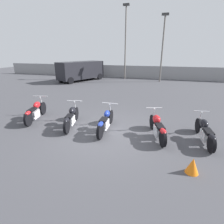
{
  "coord_description": "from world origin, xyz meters",
  "views": [
    {
      "loc": [
        2.03,
        -6.12,
        3.14
      ],
      "look_at": [
        0.0,
        0.77,
        0.65
      ],
      "focal_mm": 28.0,
      "sensor_mm": 36.0,
      "label": 1
    }
  ],
  "objects_px": {
    "light_pole_right": "(163,43)",
    "motorcycle_slot_3": "(158,127)",
    "motorcycle_slot_4": "(205,131)",
    "motorcycle_slot_1": "(71,117)",
    "traffic_cone_near": "(193,166)",
    "motorcycle_slot_2": "(105,122)",
    "light_pole_left": "(126,37)",
    "motorcycle_slot_0": "(35,111)",
    "parked_van": "(81,70)"
  },
  "relations": [
    {
      "from": "motorcycle_slot_4",
      "to": "traffic_cone_near",
      "type": "distance_m",
      "value": 2.14
    },
    {
      "from": "motorcycle_slot_0",
      "to": "traffic_cone_near",
      "type": "distance_m",
      "value": 7.06
    },
    {
      "from": "light_pole_left",
      "to": "traffic_cone_near",
      "type": "distance_m",
      "value": 18.16
    },
    {
      "from": "light_pole_left",
      "to": "motorcycle_slot_3",
      "type": "xyz_separation_m",
      "value": [
        4.55,
        -14.78,
        -4.29
      ]
    },
    {
      "from": "motorcycle_slot_2",
      "to": "motorcycle_slot_4",
      "type": "height_order",
      "value": "motorcycle_slot_2"
    },
    {
      "from": "motorcycle_slot_3",
      "to": "light_pole_left",
      "type": "bearing_deg",
      "value": 89.33
    },
    {
      "from": "motorcycle_slot_3",
      "to": "traffic_cone_near",
      "type": "relative_size",
      "value": 4.54
    },
    {
      "from": "motorcycle_slot_0",
      "to": "motorcycle_slot_4",
      "type": "bearing_deg",
      "value": -14.84
    },
    {
      "from": "traffic_cone_near",
      "to": "parked_van",
      "type": "bearing_deg",
      "value": 125.83
    },
    {
      "from": "motorcycle_slot_0",
      "to": "motorcycle_slot_2",
      "type": "xyz_separation_m",
      "value": [
        3.62,
        -0.24,
        -0.03
      ]
    },
    {
      "from": "motorcycle_slot_1",
      "to": "motorcycle_slot_2",
      "type": "relative_size",
      "value": 0.97
    },
    {
      "from": "light_pole_right",
      "to": "motorcycle_slot_4",
      "type": "xyz_separation_m",
      "value": [
        2.03,
        -13.63,
        -3.63
      ]
    },
    {
      "from": "motorcycle_slot_2",
      "to": "parked_van",
      "type": "xyz_separation_m",
      "value": [
        -6.86,
        11.92,
        0.76
      ]
    },
    {
      "from": "motorcycle_slot_2",
      "to": "motorcycle_slot_3",
      "type": "relative_size",
      "value": 1.09
    },
    {
      "from": "motorcycle_slot_1",
      "to": "traffic_cone_near",
      "type": "xyz_separation_m",
      "value": [
        4.69,
        -1.92,
        -0.2
      ]
    },
    {
      "from": "motorcycle_slot_2",
      "to": "traffic_cone_near",
      "type": "height_order",
      "value": "motorcycle_slot_2"
    },
    {
      "from": "light_pole_right",
      "to": "motorcycle_slot_3",
      "type": "relative_size",
      "value": 3.32
    },
    {
      "from": "motorcycle_slot_3",
      "to": "motorcycle_slot_1",
      "type": "bearing_deg",
      "value": 162.03
    },
    {
      "from": "motorcycle_slot_2",
      "to": "parked_van",
      "type": "bearing_deg",
      "value": 117.45
    },
    {
      "from": "light_pole_left",
      "to": "motorcycle_slot_3",
      "type": "height_order",
      "value": "light_pole_left"
    },
    {
      "from": "light_pole_left",
      "to": "motorcycle_slot_0",
      "type": "bearing_deg",
      "value": -94.57
    },
    {
      "from": "motorcycle_slot_4",
      "to": "motorcycle_slot_0",
      "type": "bearing_deg",
      "value": 173.36
    },
    {
      "from": "motorcycle_slot_2",
      "to": "traffic_cone_near",
      "type": "relative_size",
      "value": 4.93
    },
    {
      "from": "motorcycle_slot_0",
      "to": "traffic_cone_near",
      "type": "height_order",
      "value": "motorcycle_slot_0"
    },
    {
      "from": "light_pole_left",
      "to": "motorcycle_slot_3",
      "type": "relative_size",
      "value": 3.96
    },
    {
      "from": "motorcycle_slot_1",
      "to": "traffic_cone_near",
      "type": "relative_size",
      "value": 4.77
    },
    {
      "from": "light_pole_left",
      "to": "parked_van",
      "type": "height_order",
      "value": "light_pole_left"
    },
    {
      "from": "motorcycle_slot_2",
      "to": "light_pole_left",
      "type": "bearing_deg",
      "value": 96.95
    },
    {
      "from": "motorcycle_slot_2",
      "to": "light_pole_right",
      "type": "bearing_deg",
      "value": 80.37
    },
    {
      "from": "motorcycle_slot_0",
      "to": "motorcycle_slot_4",
      "type": "distance_m",
      "value": 7.38
    },
    {
      "from": "motorcycle_slot_1",
      "to": "motorcycle_slot_4",
      "type": "bearing_deg",
      "value": -12.46
    },
    {
      "from": "motorcycle_slot_0",
      "to": "parked_van",
      "type": "height_order",
      "value": "parked_van"
    },
    {
      "from": "light_pole_right",
      "to": "motorcycle_slot_3",
      "type": "xyz_separation_m",
      "value": [
        0.36,
        -13.75,
        -3.61
      ]
    },
    {
      "from": "light_pole_right",
      "to": "motorcycle_slot_1",
      "type": "xyz_separation_m",
      "value": [
        -3.32,
        -13.73,
        -3.61
      ]
    },
    {
      "from": "motorcycle_slot_0",
      "to": "motorcycle_slot_1",
      "type": "xyz_separation_m",
      "value": [
        2.03,
        -0.21,
        -0.02
      ]
    },
    {
      "from": "motorcycle_slot_4",
      "to": "parked_van",
      "type": "height_order",
      "value": "parked_van"
    },
    {
      "from": "motorcycle_slot_2",
      "to": "motorcycle_slot_4",
      "type": "bearing_deg",
      "value": -0.27
    },
    {
      "from": "light_pole_right",
      "to": "motorcycle_slot_2",
      "type": "xyz_separation_m",
      "value": [
        -1.73,
        -13.77,
        -3.62
      ]
    },
    {
      "from": "motorcycle_slot_4",
      "to": "motorcycle_slot_1",
      "type": "bearing_deg",
      "value": 175.27
    },
    {
      "from": "motorcycle_slot_4",
      "to": "light_pole_left",
      "type": "bearing_deg",
      "value": 107.1
    },
    {
      "from": "motorcycle_slot_0",
      "to": "motorcycle_slot_1",
      "type": "distance_m",
      "value": 2.04
    },
    {
      "from": "light_pole_right",
      "to": "parked_van",
      "type": "height_order",
      "value": "light_pole_right"
    },
    {
      "from": "motorcycle_slot_0",
      "to": "motorcycle_slot_2",
      "type": "bearing_deg",
      "value": -17.92
    },
    {
      "from": "motorcycle_slot_4",
      "to": "parked_van",
      "type": "xyz_separation_m",
      "value": [
        -10.62,
        11.77,
        0.77
      ]
    },
    {
      "from": "motorcycle_slot_0",
      "to": "traffic_cone_near",
      "type": "bearing_deg",
      "value": -31.66
    },
    {
      "from": "motorcycle_slot_0",
      "to": "motorcycle_slot_2",
      "type": "distance_m",
      "value": 3.63
    },
    {
      "from": "motorcycle_slot_1",
      "to": "parked_van",
      "type": "height_order",
      "value": "parked_van"
    },
    {
      "from": "motorcycle_slot_3",
      "to": "traffic_cone_near",
      "type": "height_order",
      "value": "motorcycle_slot_3"
    },
    {
      "from": "light_pole_left",
      "to": "light_pole_right",
      "type": "height_order",
      "value": "light_pole_left"
    },
    {
      "from": "motorcycle_slot_4",
      "to": "motorcycle_slot_3",
      "type": "bearing_deg",
      "value": 178.24
    }
  ]
}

